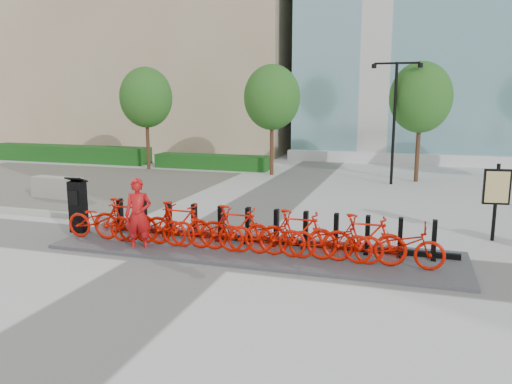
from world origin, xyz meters
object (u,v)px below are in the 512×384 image
(kiosk, at_px, (78,205))
(jersey_barrier, at_px, (57,188))
(map_sign, at_px, (497,190))
(worker_red, at_px, (138,215))
(bike_0, at_px, (100,220))

(kiosk, xyz_separation_m, jersey_barrier, (-3.86, 3.96, -0.41))
(kiosk, distance_m, map_sign, 10.71)
(map_sign, bearing_deg, worker_red, -164.62)
(kiosk, distance_m, worker_red, 2.41)
(bike_0, relative_size, kiosk, 1.25)
(jersey_barrier, relative_size, map_sign, 1.00)
(bike_0, bearing_deg, jersey_barrier, 47.67)
(kiosk, height_order, map_sign, map_sign)
(kiosk, distance_m, jersey_barrier, 5.54)
(worker_red, xyz_separation_m, jersey_barrier, (-6.13, 4.77, -0.49))
(bike_0, distance_m, jersey_barrier, 6.51)
(bike_0, distance_m, worker_red, 1.41)
(bike_0, height_order, jersey_barrier, bike_0)
(kiosk, bearing_deg, worker_red, -22.17)
(worker_red, bearing_deg, jersey_barrier, 126.00)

